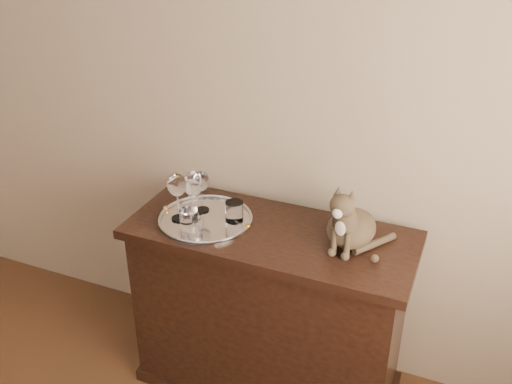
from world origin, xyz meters
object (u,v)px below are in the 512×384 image
at_px(wine_glass_a, 194,192).
at_px(cat, 353,212).
at_px(tray, 206,220).
at_px(wine_glass_d, 193,199).
at_px(tumbler_c, 234,212).
at_px(tumbler_b, 189,220).
at_px(wine_glass_b, 202,191).
at_px(wine_glass_c, 178,197).
at_px(sideboard, 269,312).

bearing_deg(wine_glass_a, cat, 2.76).
bearing_deg(tray, cat, 6.01).
xyz_separation_m(wine_glass_d, tumbler_c, (0.17, 0.05, -0.05)).
height_order(wine_glass_d, tumbler_b, wine_glass_d).
bearing_deg(wine_glass_b, wine_glass_a, -122.53).
relative_size(tray, tumbler_b, 4.53).
distance_m(wine_glass_a, wine_glass_c, 0.08).
bearing_deg(sideboard, wine_glass_d, -173.16).
height_order(wine_glass_c, wine_glass_d, wine_glass_c).
bearing_deg(tumbler_c, wine_glass_b, 170.98).
distance_m(wine_glass_d, tumbler_c, 0.18).
xyz_separation_m(wine_glass_a, wine_glass_b, (0.02, 0.03, -0.01)).
relative_size(wine_glass_b, cat, 0.64).
bearing_deg(tumbler_c, tray, -163.00).
height_order(wine_glass_c, tumbler_c, wine_glass_c).
relative_size(tray, wine_glass_b, 2.15).
height_order(wine_glass_a, tumbler_c, wine_glass_a).
bearing_deg(wine_glass_a, tumbler_c, 1.40).
xyz_separation_m(tumbler_b, cat, (0.63, 0.16, 0.09)).
bearing_deg(wine_glass_c, wine_glass_d, 30.27).
distance_m(sideboard, tray, 0.51).
distance_m(tray, wine_glass_c, 0.16).
bearing_deg(cat, tumbler_c, -167.55).
distance_m(sideboard, wine_glass_d, 0.62).
height_order(sideboard, wine_glass_b, wine_glass_b).
bearing_deg(wine_glass_c, wine_glass_b, 61.32).
height_order(wine_glass_a, tumbler_b, wine_glass_a).
height_order(wine_glass_d, cat, cat).
bearing_deg(wine_glass_d, wine_glass_a, 112.09).
xyz_separation_m(tray, wine_glass_d, (-0.05, -0.01, 0.10)).
bearing_deg(wine_glass_d, tumbler_b, -72.53).
height_order(wine_glass_c, tumbler_b, wine_glass_c).
relative_size(tumbler_b, tumbler_c, 1.01).
bearing_deg(wine_glass_c, sideboard, 10.46).
height_order(sideboard, wine_glass_a, wine_glass_a).
distance_m(sideboard, tumbler_b, 0.58).
height_order(wine_glass_b, tumbler_b, wine_glass_b).
xyz_separation_m(wine_glass_a, tumbler_c, (0.18, 0.00, -0.06)).
relative_size(wine_glass_d, tumbler_b, 2.08).
xyz_separation_m(tray, wine_glass_a, (-0.07, 0.03, 0.10)).
bearing_deg(wine_glass_c, cat, 8.41).
relative_size(tumbler_c, cat, 0.30).
bearing_deg(wine_glass_a, sideboard, -0.26).
xyz_separation_m(sideboard, wine_glass_b, (-0.33, 0.03, 0.53)).
xyz_separation_m(wine_glass_b, cat, (0.66, 0.00, 0.04)).
distance_m(tray, tumbler_b, 0.11).
relative_size(tray, wine_glass_a, 2.02).
relative_size(wine_glass_a, tumbler_c, 2.26).
height_order(wine_glass_b, wine_glass_d, wine_glass_b).
bearing_deg(sideboard, wine_glass_c, -169.54).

